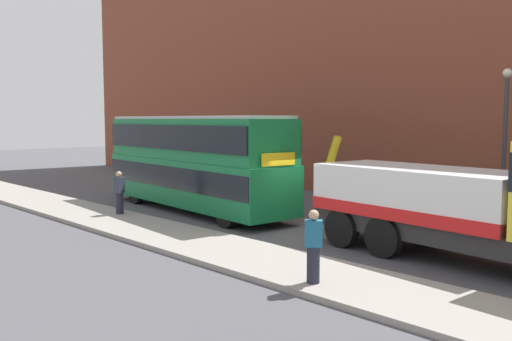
# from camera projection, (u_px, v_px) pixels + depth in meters

# --- Properties ---
(ground_plane) EXTENTS (120.00, 120.00, 0.00)m
(ground_plane) POSITION_uv_depth(u_px,v_px,m) (314.00, 232.00, 18.91)
(ground_plane) COLOR #4C4C51
(near_kerb) EXTENTS (60.00, 2.80, 0.15)m
(near_kerb) POSITION_uv_depth(u_px,v_px,m) (222.00, 250.00, 16.00)
(near_kerb) COLOR gray
(near_kerb) RESTS_ON ground_plane
(building_facade) EXTENTS (60.00, 1.50, 16.00)m
(building_facade) POSITION_uv_depth(u_px,v_px,m) (443.00, 27.00, 24.30)
(building_facade) COLOR brown
(building_facade) RESTS_ON ground_plane
(recovery_tow_truck) EXTENTS (10.23, 3.42, 3.67)m
(recovery_tow_truck) POSITION_uv_depth(u_px,v_px,m) (478.00, 202.00, 14.26)
(recovery_tow_truck) COLOR #2D2D2D
(recovery_tow_truck) RESTS_ON ground_plane
(double_decker_bus) EXTENTS (11.18, 3.52, 4.06)m
(double_decker_bus) POSITION_uv_depth(u_px,v_px,m) (194.00, 159.00, 23.10)
(double_decker_bus) COLOR #146B38
(double_decker_bus) RESTS_ON ground_plane
(pedestrian_onlooker) EXTENTS (0.40, 0.47, 1.71)m
(pedestrian_onlooker) POSITION_uv_depth(u_px,v_px,m) (119.00, 193.00, 21.59)
(pedestrian_onlooker) COLOR #232333
(pedestrian_onlooker) RESTS_ON near_kerb
(pedestrian_bystander) EXTENTS (0.47, 0.46, 1.71)m
(pedestrian_bystander) POSITION_uv_depth(u_px,v_px,m) (313.00, 247.00, 12.44)
(pedestrian_bystander) COLOR #232333
(pedestrian_bystander) RESTS_ON near_kerb
(street_lamp) EXTENTS (0.36, 0.36, 5.83)m
(street_lamp) POSITION_uv_depth(u_px,v_px,m) (505.00, 131.00, 20.52)
(street_lamp) COLOR #38383D
(street_lamp) RESTS_ON ground_plane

